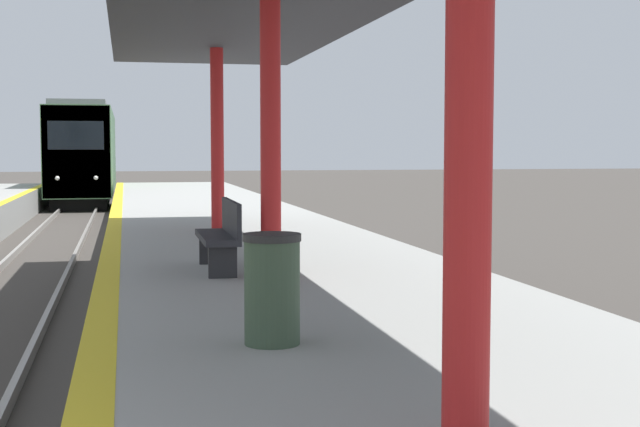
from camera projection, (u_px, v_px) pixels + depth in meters
The scene contains 3 objects.
train at pixel (85, 154), 43.60m from camera, with size 2.70×17.22×4.56m.
trash_bin at pixel (272, 289), 7.27m from camera, with size 0.48×0.48×0.91m.
bench at pixel (222, 233), 11.65m from camera, with size 0.44×1.71×0.92m.
Camera 1 is at (1.89, -2.40, 2.58)m, focal length 50.00 mm.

